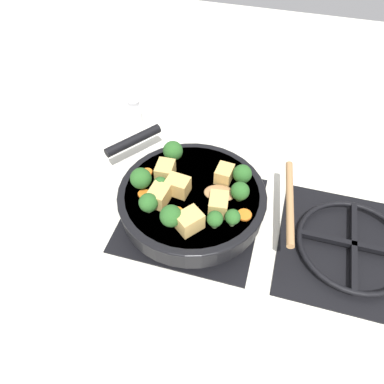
{
  "coord_description": "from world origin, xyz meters",
  "views": [
    {
      "loc": [
        0.52,
        0.15,
        0.69
      ],
      "look_at": [
        0.0,
        0.0,
        0.08
      ],
      "focal_mm": 35.0,
      "sensor_mm": 36.0,
      "label": 1
    }
  ],
  "objects": [
    {
      "name": "tofu_cube_east_chunk",
      "position": [
        0.03,
        0.07,
        0.1
      ],
      "size": [
        0.05,
        0.04,
        0.04
      ],
      "primitive_type": "cube",
      "rotation": [
        0.0,
        0.0,
        0.13
      ],
      "color": "tan",
      "rests_on": "skillet_pan"
    },
    {
      "name": "carrot_slice_near_center",
      "position": [
        -0.03,
        -0.12,
        0.08
      ],
      "size": [
        0.02,
        0.02,
        0.01
      ],
      "primitive_type": "cylinder",
      "color": "orange",
      "rests_on": "skillet_pan"
    },
    {
      "name": "tofu_cube_back_piece",
      "position": [
        0.05,
        -0.06,
        0.1
      ],
      "size": [
        0.05,
        0.04,
        0.04
      ],
      "primitive_type": "cube",
      "rotation": [
        0.0,
        0.0,
        3.04
      ],
      "color": "tan",
      "rests_on": "skillet_pan"
    },
    {
      "name": "wooden_spoon",
      "position": [
        -0.02,
        0.14,
        0.09
      ],
      "size": [
        0.23,
        0.21,
        0.02
      ],
      "color": "#A87A4C",
      "rests_on": "skillet_pan"
    },
    {
      "name": "broccoli_floret_small_inner",
      "position": [
        0.02,
        -0.11,
        0.11
      ],
      "size": [
        0.05,
        0.05,
        0.05
      ],
      "color": "#709956",
      "rests_on": "skillet_pan"
    },
    {
      "name": "broccoli_floret_west_rim",
      "position": [
        -0.01,
        0.1,
        0.1
      ],
      "size": [
        0.04,
        0.04,
        0.05
      ],
      "color": "#709956",
      "rests_on": "skillet_pan"
    },
    {
      "name": "carrot_slice_edge_slice",
      "position": [
        0.03,
        0.12,
        0.08
      ],
      "size": [
        0.03,
        0.03,
        0.01
      ],
      "primitive_type": "cylinder",
      "color": "orange",
      "rests_on": "skillet_pan"
    },
    {
      "name": "front_burner_grate",
      "position": [
        0.0,
        0.0,
        0.01
      ],
      "size": [
        0.31,
        0.31,
        0.03
      ],
      "color": "black",
      "rests_on": "ground_plane"
    },
    {
      "name": "tofu_cube_front_piece",
      "position": [
        0.01,
        -0.03,
        0.1
      ],
      "size": [
        0.04,
        0.05,
        0.04
      ],
      "primitive_type": "cube",
      "rotation": [
        0.0,
        0.0,
        1.44
      ],
      "color": "tan",
      "rests_on": "skillet_pan"
    },
    {
      "name": "broccoli_floret_east_rim",
      "position": [
        0.08,
        -0.07,
        0.1
      ],
      "size": [
        0.04,
        0.04,
        0.05
      ],
      "color": "#709956",
      "rests_on": "skillet_pan"
    },
    {
      "name": "carrot_slice_under_broccoli",
      "position": [
        0.04,
        -0.1,
        0.08
      ],
      "size": [
        0.03,
        0.03,
        0.01
      ],
      "primitive_type": "cylinder",
      "color": "orange",
      "rests_on": "skillet_pan"
    },
    {
      "name": "carrot_slice_orange_thin",
      "position": [
        0.07,
        -0.01,
        0.08
      ],
      "size": [
        0.03,
        0.03,
        0.01
      ],
      "primitive_type": "cylinder",
      "color": "orange",
      "rests_on": "skillet_pan"
    },
    {
      "name": "skillet_pan",
      "position": [
        -0.0,
        -0.0,
        0.06
      ],
      "size": [
        0.38,
        0.42,
        0.05
      ],
      "color": "black",
      "rests_on": "front_burner_grate"
    },
    {
      "name": "broccoli_floret_center_top",
      "position": [
        -0.09,
        -0.07,
        0.11
      ],
      "size": [
        0.05,
        0.05,
        0.05
      ],
      "color": "#709956",
      "rests_on": "skillet_pan"
    },
    {
      "name": "salt_shaker",
      "position": [
        -0.28,
        -0.25,
        0.04
      ],
      "size": [
        0.04,
        0.04,
        0.09
      ],
      "color": "white",
      "rests_on": "ground_plane"
    },
    {
      "name": "broccoli_floret_mid_floret",
      "position": [
        0.02,
        -0.07,
        0.1
      ],
      "size": [
        0.03,
        0.03,
        0.04
      ],
      "color": "#709956",
      "rests_on": "skillet_pan"
    },
    {
      "name": "rear_burner_grate",
      "position": [
        0.0,
        0.36,
        0.01
      ],
      "size": [
        0.31,
        0.31,
        0.03
      ],
      "color": "black",
      "rests_on": "ground_plane"
    },
    {
      "name": "ground_plane",
      "position": [
        0.0,
        0.0,
        0.0
      ],
      "size": [
        2.4,
        2.4,
        0.0
      ],
      "primitive_type": "plane",
      "color": "silver"
    },
    {
      "name": "broccoli_floret_south_cluster",
      "position": [
        0.1,
        -0.02,
        0.11
      ],
      "size": [
        0.05,
        0.05,
        0.05
      ],
      "color": "#709956",
      "rests_on": "skillet_pan"
    },
    {
      "name": "broccoli_floret_near_spoon",
      "position": [
        -0.06,
        0.1,
        0.11
      ],
      "size": [
        0.04,
        0.04,
        0.05
      ],
      "color": "#709956",
      "rests_on": "skillet_pan"
    },
    {
      "name": "broccoli_floret_north_edge",
      "position": [
        0.08,
        0.07,
        0.1
      ],
      "size": [
        0.03,
        0.03,
        0.04
      ],
      "color": "#709956",
      "rests_on": "skillet_pan"
    },
    {
      "name": "tofu_cube_center_large",
      "position": [
        -0.03,
        -0.07,
        0.1
      ],
      "size": [
        0.05,
        0.04,
        0.04
      ],
      "primitive_type": "cube",
      "rotation": [
        0.0,
        0.0,
        0.06
      ],
      "color": "tan",
      "rests_on": "skillet_pan"
    },
    {
      "name": "tofu_cube_near_handle",
      "position": [
        0.09,
        0.02,
        0.1
      ],
      "size": [
        0.06,
        0.06,
        0.04
      ],
      "primitive_type": "cube",
      "rotation": [
        0.0,
        0.0,
        5.61
      ],
      "color": "tan",
      "rests_on": "skillet_pan"
    },
    {
      "name": "tofu_cube_west_chunk",
      "position": [
        -0.06,
        0.06,
        0.1
      ],
      "size": [
        0.05,
        0.04,
        0.03
      ],
      "primitive_type": "cube",
      "rotation": [
        0.0,
        0.0,
        6.19
      ],
      "color": "tan",
      "rests_on": "skillet_pan"
    },
    {
      "name": "broccoli_floret_tall_stem",
      "position": [
        0.06,
        0.1,
        0.1
      ],
      "size": [
        0.03,
        0.03,
        0.04
      ],
      "color": "#709956",
      "rests_on": "skillet_pan"
    }
  ]
}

